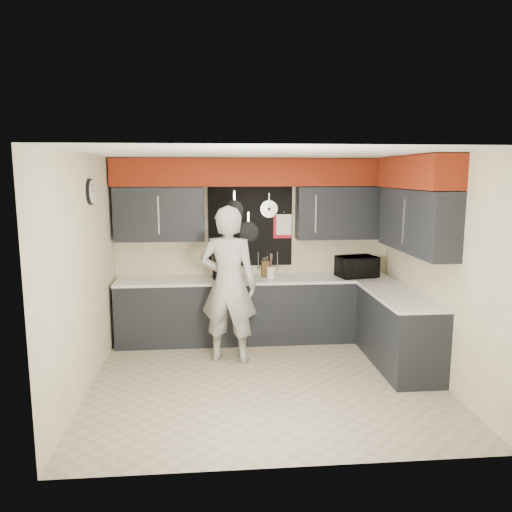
{
  "coord_description": "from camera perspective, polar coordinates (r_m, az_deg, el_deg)",
  "views": [
    {
      "loc": [
        -0.61,
        -5.47,
        2.38
      ],
      "look_at": [
        -0.08,
        0.5,
        1.39
      ],
      "focal_mm": 35.0,
      "sensor_mm": 36.0,
      "label": 1
    }
  ],
  "objects": [
    {
      "name": "utensil_crock",
      "position": [
        7.1,
        1.71,
        -1.86
      ],
      "size": [
        0.12,
        0.12,
        0.16
      ],
      "primitive_type": "cylinder",
      "color": "white",
      "rests_on": "base_cabinets"
    },
    {
      "name": "microwave",
      "position": [
        7.27,
        11.44,
        -1.21
      ],
      "size": [
        0.61,
        0.48,
        0.3
      ],
      "primitive_type": "imported",
      "rotation": [
        0.0,
        0.0,
        0.24
      ],
      "color": "black",
      "rests_on": "base_cabinets"
    },
    {
      "name": "right_wall_assembly",
      "position": [
        6.25,
        18.17,
        4.88
      ],
      "size": [
        0.36,
        3.5,
        2.6
      ],
      "color": "beige",
      "rests_on": "ground"
    },
    {
      "name": "coffee_maker",
      "position": [
        7.06,
        -4.26,
        -1.2
      ],
      "size": [
        0.21,
        0.24,
        0.33
      ],
      "rotation": [
        0.0,
        0.0,
        0.14
      ],
      "color": "black",
      "rests_on": "base_cabinets"
    },
    {
      "name": "left_wall_assembly",
      "position": [
        5.75,
        -18.97,
        -1.63
      ],
      "size": [
        0.05,
        3.5,
        2.6
      ],
      "color": "beige",
      "rests_on": "ground"
    },
    {
      "name": "ground",
      "position": [
        5.99,
        1.17,
        -14.04
      ],
      "size": [
        4.0,
        4.0,
        0.0
      ],
      "primitive_type": "plane",
      "color": "tan",
      "rests_on": "ground"
    },
    {
      "name": "knife_block",
      "position": [
        7.14,
        1.06,
        -1.48
      ],
      "size": [
        0.11,
        0.11,
        0.23
      ],
      "primitive_type": "cube",
      "rotation": [
        0.0,
        0.0,
        0.03
      ],
      "color": "#3C2713",
      "rests_on": "base_cabinets"
    },
    {
      "name": "person",
      "position": [
        6.31,
        -3.16,
        -3.29
      ],
      "size": [
        0.83,
        0.66,
        2.0
      ],
      "primitive_type": "imported",
      "rotation": [
        0.0,
        0.0,
        2.87
      ],
      "color": "#9F9F9D",
      "rests_on": "ground"
    },
    {
      "name": "back_wall_assembly",
      "position": [
        7.1,
        -0.11,
        6.38
      ],
      "size": [
        4.0,
        0.36,
        2.6
      ],
      "color": "beige",
      "rests_on": "ground"
    },
    {
      "name": "base_cabinets",
      "position": [
        6.96,
        4.21,
        -6.7
      ],
      "size": [
        3.95,
        2.2,
        0.92
      ],
      "color": "black",
      "rests_on": "ground"
    }
  ]
}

